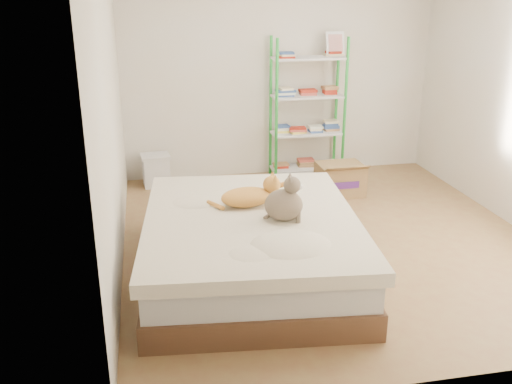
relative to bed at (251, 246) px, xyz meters
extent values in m
cube|color=olive|center=(0.86, 0.58, -0.27)|extent=(3.80, 4.20, 0.01)
cube|color=beige|center=(0.86, 2.68, 1.03)|extent=(3.80, 0.01, 2.60)
cube|color=beige|center=(0.86, -1.52, 1.03)|extent=(3.80, 0.01, 2.60)
cube|color=beige|center=(-1.04, 0.58, 1.03)|extent=(0.01, 4.20, 2.60)
cube|color=brown|center=(0.00, 0.00, -0.16)|extent=(1.83, 2.20, 0.20)
cube|color=silver|center=(0.00, 0.00, 0.05)|extent=(1.78, 2.13, 0.23)
cube|color=beige|center=(0.00, 0.00, 0.21)|extent=(1.87, 2.24, 0.10)
cylinder|color=green|center=(0.74, 2.30, 0.58)|extent=(0.04, 0.04, 1.70)
cylinder|color=green|center=(0.74, 2.62, 0.58)|extent=(0.04, 0.04, 1.70)
cylinder|color=green|center=(1.58, 2.30, 0.58)|extent=(0.04, 0.04, 1.70)
cylinder|color=green|center=(1.58, 2.62, 0.58)|extent=(0.04, 0.04, 1.70)
cube|color=silver|center=(1.16, 2.46, -0.17)|extent=(0.86, 0.34, 0.02)
cube|color=silver|center=(1.16, 2.46, 0.28)|extent=(0.86, 0.34, 0.02)
cube|color=silver|center=(1.16, 2.46, 0.73)|extent=(0.86, 0.34, 0.02)
cube|color=silver|center=(1.16, 2.46, 1.18)|extent=(0.86, 0.34, 0.02)
cube|color=#A82615|center=(0.86, 2.46, -0.11)|extent=(0.20, 0.16, 0.09)
cube|color=#A82615|center=(1.16, 2.46, -0.11)|extent=(0.20, 0.16, 0.09)
cube|color=#A82615|center=(1.46, 2.46, -0.11)|extent=(0.20, 0.16, 0.09)
cube|color=#A82615|center=(0.86, 2.46, 0.34)|extent=(0.20, 0.16, 0.09)
cube|color=#A82615|center=(1.06, 2.46, 0.34)|extent=(0.20, 0.16, 0.09)
cube|color=#A82615|center=(1.26, 2.46, 0.34)|extent=(0.20, 0.16, 0.09)
cube|color=#A82615|center=(1.46, 2.46, 0.34)|extent=(0.20, 0.16, 0.09)
cube|color=#A82615|center=(0.86, 2.46, 0.79)|extent=(0.20, 0.16, 0.09)
cube|color=#A82615|center=(1.16, 2.46, 0.79)|extent=(0.20, 0.16, 0.09)
cube|color=#A82615|center=(1.46, 2.46, 0.79)|extent=(0.20, 0.16, 0.09)
cube|color=#A82615|center=(0.86, 2.46, 1.24)|extent=(0.20, 0.16, 0.09)
cube|color=#A82615|center=(1.46, 2.46, 1.24)|extent=(0.20, 0.16, 0.09)
cube|color=white|center=(1.49, 2.51, 1.34)|extent=(0.22, 0.09, 0.27)
cube|color=#D14139|center=(1.49, 2.50, 1.34)|extent=(0.17, 0.06, 0.21)
cube|color=#917051|center=(1.36, 1.74, -0.09)|extent=(0.51, 0.41, 0.35)
cube|color=#4C2277|center=(1.35, 1.53, -0.10)|extent=(0.30, 0.01, 0.08)
cube|color=#917051|center=(1.36, 1.54, 0.09)|extent=(0.51, 0.16, 0.11)
cube|color=silver|center=(-0.69, 2.43, -0.09)|extent=(0.32, 0.29, 0.35)
cube|color=silver|center=(-0.69, 2.43, 0.10)|extent=(0.36, 0.32, 0.03)
camera|label=1|loc=(-0.76, -4.11, 1.99)|focal=40.00mm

